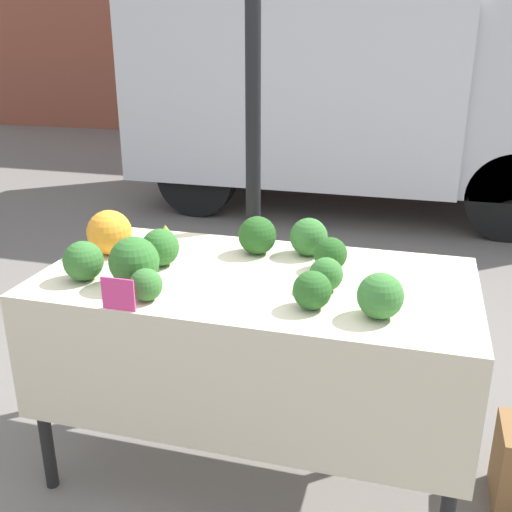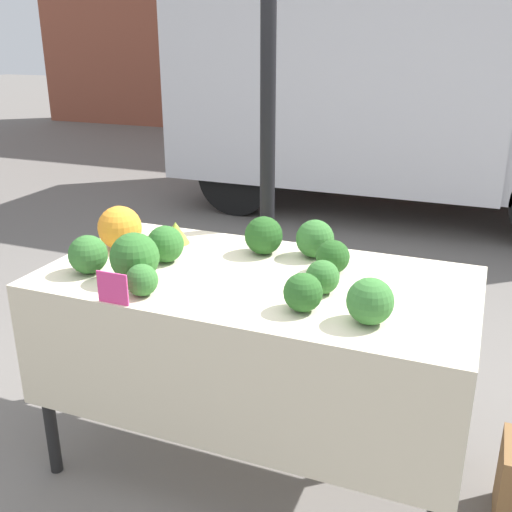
# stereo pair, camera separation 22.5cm
# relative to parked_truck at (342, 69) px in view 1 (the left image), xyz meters

# --- Properties ---
(ground_plane) EXTENTS (40.00, 40.00, 0.00)m
(ground_plane) POSITION_rel_parked_truck_xyz_m (0.28, -4.25, -1.39)
(ground_plane) COLOR slate
(tent_pole) EXTENTS (0.07, 0.07, 2.39)m
(tent_pole) POSITION_rel_parked_truck_xyz_m (0.10, -3.65, -0.20)
(tent_pole) COLOR black
(tent_pole) RESTS_ON ground_plane
(parked_truck) EXTENTS (4.32, 1.95, 2.61)m
(parked_truck) POSITION_rel_parked_truck_xyz_m (0.00, 0.00, 0.00)
(parked_truck) COLOR silver
(parked_truck) RESTS_ON ground_plane
(market_table) EXTENTS (1.64, 0.85, 0.86)m
(market_table) POSITION_rel_parked_truck_xyz_m (0.28, -4.31, -0.64)
(market_table) COLOR beige
(market_table) RESTS_ON ground_plane
(orange_cauliflower) EXTENTS (0.19, 0.19, 0.19)m
(orange_cauliflower) POSITION_rel_parked_truck_xyz_m (-0.37, -4.17, -0.43)
(orange_cauliflower) COLOR orange
(orange_cauliflower) RESTS_ON market_table
(romanesco_head) EXTENTS (0.12, 0.12, 0.10)m
(romanesco_head) POSITION_rel_parked_truck_xyz_m (-0.19, -4.02, -0.48)
(romanesco_head) COLOR #93B238
(romanesco_head) RESTS_ON market_table
(broccoli_head_0) EXTENTS (0.13, 0.13, 0.13)m
(broccoli_head_0) POSITION_rel_parked_truck_xyz_m (0.54, -4.47, -0.46)
(broccoli_head_0) COLOR #285B23
(broccoli_head_0) RESTS_ON market_table
(broccoli_head_1) EXTENTS (0.16, 0.16, 0.16)m
(broccoli_head_1) POSITION_rel_parked_truck_xyz_m (0.43, -3.96, -0.45)
(broccoli_head_1) COLOR #336B2D
(broccoli_head_1) RESTS_ON market_table
(broccoli_head_2) EXTENTS (0.15, 0.15, 0.15)m
(broccoli_head_2) POSITION_rel_parked_truck_xyz_m (-0.12, -4.24, -0.45)
(broccoli_head_2) COLOR #2D6628
(broccoli_head_2) RESTS_ON market_table
(broccoli_head_3) EXTENTS (0.15, 0.15, 0.15)m
(broccoli_head_3) POSITION_rel_parked_truck_xyz_m (0.76, -4.48, -0.45)
(broccoli_head_3) COLOR #387533
(broccoli_head_3) RESTS_ON market_table
(broccoli_head_4) EXTENTS (0.11, 0.11, 0.11)m
(broccoli_head_4) POSITION_rel_parked_truck_xyz_m (-0.03, -4.56, -0.47)
(broccoli_head_4) COLOR #336B2D
(broccoli_head_4) RESTS_ON market_table
(broccoli_head_5) EXTENTS (0.15, 0.15, 0.15)m
(broccoli_head_5) POSITION_rel_parked_truck_xyz_m (-0.33, -4.45, -0.45)
(broccoli_head_5) COLOR #336B2D
(broccoli_head_5) RESTS_ON market_table
(broccoli_head_6) EXTENTS (0.12, 0.12, 0.12)m
(broccoli_head_6) POSITION_rel_parked_truck_xyz_m (0.56, -4.31, -0.47)
(broccoli_head_6) COLOR #336B2D
(broccoli_head_6) RESTS_ON market_table
(broccoli_head_7) EXTENTS (0.16, 0.16, 0.16)m
(broccoli_head_7) POSITION_rel_parked_truck_xyz_m (0.22, -4.01, -0.45)
(broccoli_head_7) COLOR #23511E
(broccoli_head_7) RESTS_ON market_table
(broccoli_head_8) EXTENTS (0.18, 0.18, 0.18)m
(broccoli_head_8) POSITION_rel_parked_truck_xyz_m (-0.12, -4.45, -0.44)
(broccoli_head_8) COLOR #2D6628
(broccoli_head_8) RESTS_ON market_table
(broccoli_head_9) EXTENTS (0.13, 0.13, 0.13)m
(broccoli_head_9) POSITION_rel_parked_truck_xyz_m (0.54, -4.11, -0.46)
(broccoli_head_9) COLOR #23511E
(broccoli_head_9) RESTS_ON market_table
(price_sign) EXTENTS (0.12, 0.01, 0.11)m
(price_sign) POSITION_rel_parked_truck_xyz_m (-0.08, -4.66, -0.47)
(price_sign) COLOR #E53D84
(price_sign) RESTS_ON market_table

